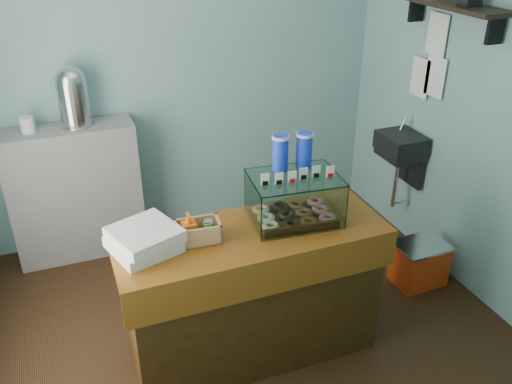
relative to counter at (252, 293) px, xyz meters
name	(u,v)px	position (x,y,z in m)	size (l,w,h in m)	color
ground	(239,323)	(0.00, 0.25, -0.46)	(3.50, 3.50, 0.00)	black
room_shell	(239,84)	(0.03, 0.26, 1.25)	(3.54, 3.04, 2.82)	#6F9EA2
counter	(252,293)	(0.00, 0.00, 0.00)	(1.60, 0.60, 0.90)	#3E250C
back_shelf	(76,193)	(-0.90, 1.57, 0.09)	(1.00, 0.32, 1.10)	gray
display_case	(294,192)	(0.30, 0.08, 0.61)	(0.56, 0.43, 0.50)	#361A10
condiment_crate	(196,231)	(-0.32, 0.02, 0.51)	(0.26, 0.17, 0.19)	tan
pastry_boxes	(144,239)	(-0.61, 0.05, 0.51)	(0.43, 0.43, 0.13)	silver
coffee_urn	(73,95)	(-0.80, 1.59, 0.88)	(0.25, 0.25, 0.46)	silver
red_cooler	(419,263)	(1.44, 0.21, -0.29)	(0.39, 0.30, 0.34)	red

